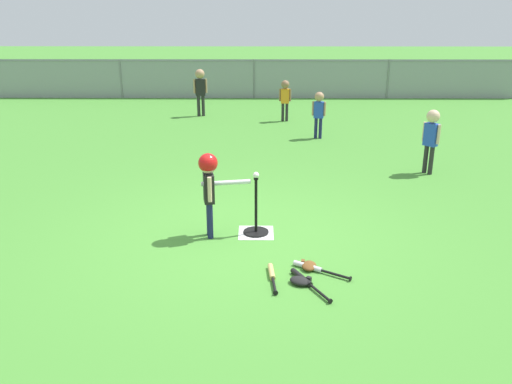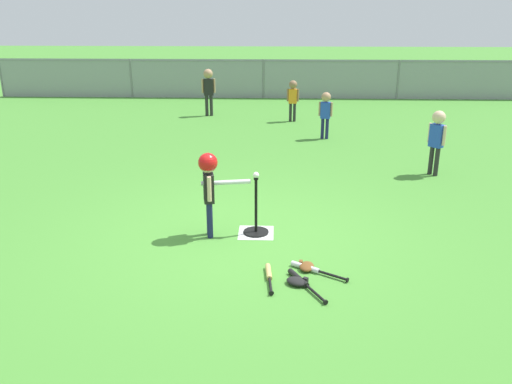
{
  "view_description": "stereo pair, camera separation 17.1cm",
  "coord_description": "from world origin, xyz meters",
  "px_view_note": "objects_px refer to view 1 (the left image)",
  "views": [
    {
      "loc": [
        0.18,
        -6.04,
        2.76
      ],
      "look_at": [
        0.13,
        0.13,
        0.55
      ],
      "focal_mm": 37.46,
      "sensor_mm": 36.0,
      "label": 1
    },
    {
      "loc": [
        0.35,
        -6.04,
        2.76
      ],
      "look_at": [
        0.13,
        0.13,
        0.55
      ],
      "focal_mm": 37.46,
      "sensor_mm": 36.0,
      "label": 2
    }
  ],
  "objects_px": {
    "baseball_on_tee": "(256,175)",
    "batter_child": "(209,178)",
    "spare_bat_wood": "(272,275)",
    "glove_near_bats": "(309,266)",
    "fielder_deep_center": "(431,133)",
    "fielder_deep_left": "(285,95)",
    "fielder_deep_right": "(200,86)",
    "spare_bat_silver": "(313,268)",
    "fielder_near_left": "(319,109)",
    "spare_bat_black": "(305,281)",
    "glove_by_plate": "(300,281)",
    "batting_tee": "(256,224)"
  },
  "relations": [
    {
      "from": "fielder_deep_center",
      "to": "glove_near_bats",
      "type": "bearing_deg",
      "value": -123.71
    },
    {
      "from": "spare_bat_black",
      "to": "spare_bat_silver",
      "type": "bearing_deg",
      "value": 67.87
    },
    {
      "from": "batter_child",
      "to": "baseball_on_tee",
      "type": "bearing_deg",
      "value": 10.3
    },
    {
      "from": "spare_bat_wood",
      "to": "glove_near_bats",
      "type": "xyz_separation_m",
      "value": [
        0.41,
        0.2,
        0.01
      ]
    },
    {
      "from": "spare_bat_wood",
      "to": "fielder_deep_left",
      "type": "bearing_deg",
      "value": 86.57
    },
    {
      "from": "baseball_on_tee",
      "to": "spare_bat_silver",
      "type": "distance_m",
      "value": 1.39
    },
    {
      "from": "baseball_on_tee",
      "to": "fielder_deep_left",
      "type": "bearing_deg",
      "value": 84.47
    },
    {
      "from": "baseball_on_tee",
      "to": "spare_bat_silver",
      "type": "relative_size",
      "value": 0.12
    },
    {
      "from": "fielder_deep_center",
      "to": "glove_by_plate",
      "type": "bearing_deg",
      "value": -122.55
    },
    {
      "from": "batter_child",
      "to": "spare_bat_black",
      "type": "relative_size",
      "value": 1.62
    },
    {
      "from": "fielder_deep_left",
      "to": "spare_bat_wood",
      "type": "xyz_separation_m",
      "value": [
        -0.47,
        -7.85,
        -0.61
      ]
    },
    {
      "from": "fielder_deep_left",
      "to": "spare_bat_silver",
      "type": "relative_size",
      "value": 1.65
    },
    {
      "from": "fielder_deep_right",
      "to": "glove_near_bats",
      "type": "bearing_deg",
      "value": -76.12
    },
    {
      "from": "baseball_on_tee",
      "to": "spare_bat_wood",
      "type": "relative_size",
      "value": 0.12
    },
    {
      "from": "batter_child",
      "to": "fielder_deep_center",
      "type": "height_order",
      "value": "fielder_deep_center"
    },
    {
      "from": "batter_child",
      "to": "batting_tee",
      "type": "bearing_deg",
      "value": 10.3
    },
    {
      "from": "fielder_deep_right",
      "to": "fielder_deep_left",
      "type": "height_order",
      "value": "fielder_deep_right"
    },
    {
      "from": "batter_child",
      "to": "spare_bat_wood",
      "type": "xyz_separation_m",
      "value": [
        0.74,
        -1.05,
        -0.73
      ]
    },
    {
      "from": "spare_bat_silver",
      "to": "spare_bat_black",
      "type": "bearing_deg",
      "value": -112.13
    },
    {
      "from": "batting_tee",
      "to": "spare_bat_black",
      "type": "xyz_separation_m",
      "value": [
        0.52,
        -1.27,
        -0.09
      ]
    },
    {
      "from": "fielder_deep_right",
      "to": "glove_near_bats",
      "type": "height_order",
      "value": "fielder_deep_right"
    },
    {
      "from": "batter_child",
      "to": "fielder_deep_center",
      "type": "distance_m",
      "value": 4.33
    },
    {
      "from": "baseball_on_tee",
      "to": "spare_bat_black",
      "type": "xyz_separation_m",
      "value": [
        0.52,
        -1.27,
        -0.74
      ]
    },
    {
      "from": "glove_near_bats",
      "to": "fielder_near_left",
      "type": "bearing_deg",
      "value": 83.28
    },
    {
      "from": "fielder_near_left",
      "to": "spare_bat_black",
      "type": "bearing_deg",
      "value": -96.97
    },
    {
      "from": "baseball_on_tee",
      "to": "fielder_near_left",
      "type": "distance_m",
      "value": 5.13
    },
    {
      "from": "fielder_deep_center",
      "to": "spare_bat_silver",
      "type": "height_order",
      "value": "fielder_deep_center"
    },
    {
      "from": "batter_child",
      "to": "spare_bat_black",
      "type": "xyz_separation_m",
      "value": [
        1.08,
        -1.17,
        -0.73
      ]
    },
    {
      "from": "batting_tee",
      "to": "fielder_deep_left",
      "type": "height_order",
      "value": "fielder_deep_left"
    },
    {
      "from": "fielder_near_left",
      "to": "fielder_deep_left",
      "type": "height_order",
      "value": "fielder_deep_left"
    },
    {
      "from": "fielder_deep_right",
      "to": "fielder_deep_left",
      "type": "xyz_separation_m",
      "value": [
        2.11,
        -0.61,
        -0.12
      ]
    },
    {
      "from": "fielder_deep_right",
      "to": "spare_bat_silver",
      "type": "xyz_separation_m",
      "value": [
        2.09,
        -8.31,
        -0.73
      ]
    },
    {
      "from": "baseball_on_tee",
      "to": "fielder_deep_center",
      "type": "distance_m",
      "value": 3.83
    },
    {
      "from": "spare_bat_wood",
      "to": "batter_child",
      "type": "bearing_deg",
      "value": 125.2
    },
    {
      "from": "fielder_deep_right",
      "to": "spare_bat_silver",
      "type": "relative_size",
      "value": 1.96
    },
    {
      "from": "fielder_near_left",
      "to": "batting_tee",
      "type": "bearing_deg",
      "value": -104.47
    },
    {
      "from": "spare_bat_wood",
      "to": "glove_near_bats",
      "type": "distance_m",
      "value": 0.45
    },
    {
      "from": "spare_bat_silver",
      "to": "fielder_deep_left",
      "type": "bearing_deg",
      "value": 89.87
    },
    {
      "from": "batter_child",
      "to": "fielder_deep_left",
      "type": "bearing_deg",
      "value": 79.93
    },
    {
      "from": "baseball_on_tee",
      "to": "fielder_near_left",
      "type": "height_order",
      "value": "fielder_near_left"
    },
    {
      "from": "baseball_on_tee",
      "to": "batter_child",
      "type": "relative_size",
      "value": 0.07
    },
    {
      "from": "fielder_deep_right",
      "to": "spare_bat_silver",
      "type": "height_order",
      "value": "fielder_deep_right"
    },
    {
      "from": "fielder_deep_left",
      "to": "spare_bat_wood",
      "type": "height_order",
      "value": "fielder_deep_left"
    },
    {
      "from": "batter_child",
      "to": "glove_near_bats",
      "type": "bearing_deg",
      "value": -36.55
    },
    {
      "from": "spare_bat_wood",
      "to": "glove_by_plate",
      "type": "distance_m",
      "value": 0.32
    },
    {
      "from": "fielder_deep_right",
      "to": "fielder_near_left",
      "type": "relative_size",
      "value": 1.19
    },
    {
      "from": "batter_child",
      "to": "fielder_deep_center",
      "type": "relative_size",
      "value": 0.98
    },
    {
      "from": "fielder_deep_center",
      "to": "spare_bat_wood",
      "type": "distance_m",
      "value": 4.6
    },
    {
      "from": "batter_child",
      "to": "spare_bat_black",
      "type": "distance_m",
      "value": 1.75
    },
    {
      "from": "spare_bat_black",
      "to": "glove_by_plate",
      "type": "distance_m",
      "value": 0.05
    }
  ]
}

